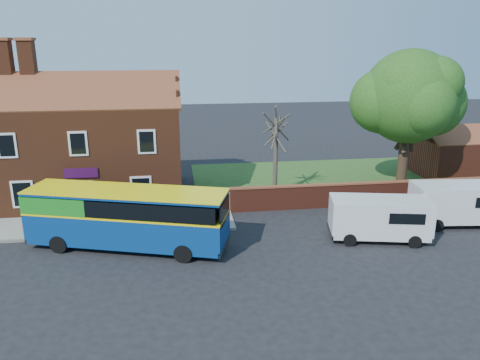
{
  "coord_description": "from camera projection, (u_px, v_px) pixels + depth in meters",
  "views": [
    {
      "loc": [
        -1.23,
        -20.72,
        10.47
      ],
      "look_at": [
        2.35,
        5.0,
        2.7
      ],
      "focal_mm": 35.0,
      "sensor_mm": 36.0,
      "label": 1
    }
  ],
  "objects": [
    {
      "name": "ground",
      "position": [
        206.0,
        264.0,
        22.83
      ],
      "size": [
        120.0,
        120.0,
        0.0
      ],
      "primitive_type": "plane",
      "color": "black",
      "rests_on": "ground"
    },
    {
      "name": "grass_strip",
      "position": [
        360.0,
        178.0,
        36.88
      ],
      "size": [
        26.0,
        12.0,
        0.04
      ],
      "primitive_type": "cube",
      "color": "#426B28",
      "rests_on": "ground"
    },
    {
      "name": "bus",
      "position": [
        121.0,
        215.0,
        24.2
      ],
      "size": [
        10.66,
        5.61,
        3.15
      ],
      "rotation": [
        0.0,
        0.0,
        -0.31
      ],
      "color": "navy",
      "rests_on": "ground"
    },
    {
      "name": "van_far",
      "position": [
        461.0,
        202.0,
        27.4
      ],
      "size": [
        5.77,
        2.81,
        2.44
      ],
      "rotation": [
        0.0,
        0.0,
        -0.11
      ],
      "color": "silver",
      "rests_on": "ground"
    },
    {
      "name": "pavement",
      "position": [
        80.0,
        226.0,
        27.34
      ],
      "size": [
        18.0,
        3.5,
        0.12
      ],
      "primitive_type": "cube",
      "color": "gray",
      "rests_on": "ground"
    },
    {
      "name": "large_tree",
      "position": [
        409.0,
        99.0,
        32.48
      ],
      "size": [
        8.19,
        6.48,
        9.99
      ],
      "color": "black",
      "rests_on": "ground"
    },
    {
      "name": "boundary_wall",
      "position": [
        395.0,
        192.0,
        30.96
      ],
      "size": [
        22.0,
        0.38,
        1.6
      ],
      "color": "maroon",
      "rests_on": "ground"
    },
    {
      "name": "kerb",
      "position": [
        74.0,
        238.0,
        25.68
      ],
      "size": [
        18.0,
        0.15,
        0.14
      ],
      "primitive_type": "cube",
      "color": "slate",
      "rests_on": "ground"
    },
    {
      "name": "outbuilding",
      "position": [
        468.0,
        155.0,
        37.61
      ],
      "size": [
        8.2,
        5.06,
        4.17
      ],
      "color": "maroon",
      "rests_on": "ground"
    },
    {
      "name": "van_near",
      "position": [
        380.0,
        217.0,
        25.29
      ],
      "size": [
        5.58,
        3.14,
        2.31
      ],
      "rotation": [
        0.0,
        0.0,
        -0.21
      ],
      "color": "silver",
      "rests_on": "ground"
    },
    {
      "name": "bare_tree",
      "position": [
        276.0,
        153.0,
        31.84
      ],
      "size": [
        2.25,
        2.68,
        6.0
      ],
      "color": "#4C4238",
      "rests_on": "ground"
    },
    {
      "name": "shop_building",
      "position": [
        91.0,
        148.0,
        31.83
      ],
      "size": [
        12.3,
        8.13,
        10.5
      ],
      "color": "brown",
      "rests_on": "ground"
    }
  ]
}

